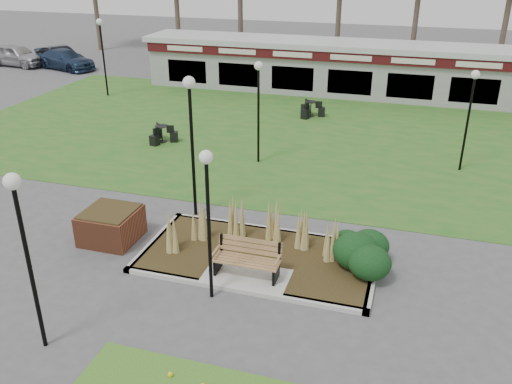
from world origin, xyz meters
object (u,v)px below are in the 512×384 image
(brick_planter, at_px, (111,225))
(lamp_post_near_right, at_px, (208,194))
(park_bench, at_px, (248,258))
(car_silver, at_px, (17,55))
(lamp_post_far_left, at_px, (102,40))
(lamp_post_mid_left, at_px, (258,90))
(bistro_set_b, at_px, (311,111))
(lamp_post_far_right, at_px, (471,99))
(bistro_set_a, at_px, (162,136))
(food_pavilion, at_px, (354,68))
(lamp_post_mid_right, at_px, (191,117))
(car_blue, at_px, (66,60))
(car_black, at_px, (61,57))
(lamp_post_near_left, at_px, (21,225))

(brick_planter, height_order, lamp_post_near_right, lamp_post_near_right)
(park_bench, bearing_deg, car_silver, 138.75)
(brick_planter, relative_size, lamp_post_far_left, 0.36)
(lamp_post_mid_left, xyz_separation_m, bistro_set_b, (0.71, 6.74, -2.62))
(lamp_post_far_right, xyz_separation_m, lamp_post_far_left, (-18.77, 5.95, 0.29))
(bistro_set_b, distance_m, car_silver, 23.11)
(lamp_post_far_left, bearing_deg, park_bench, -49.07)
(lamp_post_near_right, relative_size, lamp_post_far_left, 0.90)
(car_silver, bearing_deg, lamp_post_mid_left, -114.17)
(park_bench, height_order, bistro_set_a, park_bench)
(food_pavilion, distance_m, bistro_set_a, 12.76)
(park_bench, height_order, lamp_post_far_right, lamp_post_far_right)
(lamp_post_far_right, height_order, car_silver, lamp_post_far_right)
(lamp_post_far_left, height_order, bistro_set_b, lamp_post_far_left)
(park_bench, xyz_separation_m, food_pavilion, (0.00, 19.71, 0.89))
(lamp_post_mid_right, relative_size, car_blue, 0.97)
(park_bench, xyz_separation_m, lamp_post_mid_right, (-2.69, 2.95, 2.65))
(park_bench, relative_size, lamp_post_near_right, 0.45)
(car_silver, bearing_deg, car_black, -72.23)
(lamp_post_near_right, height_order, car_blue, lamp_post_near_right)
(park_bench, relative_size, bistro_set_a, 1.29)
(bistro_set_a, height_order, car_blue, car_blue)
(lamp_post_far_left, relative_size, bistro_set_a, 3.21)
(lamp_post_far_right, bearing_deg, lamp_post_near_right, -120.50)
(lamp_post_far_right, height_order, bistro_set_a, lamp_post_far_right)
(lamp_post_mid_left, bearing_deg, lamp_post_far_right, 10.65)
(lamp_post_far_right, distance_m, car_black, 28.78)
(brick_planter, distance_m, lamp_post_near_left, 5.23)
(lamp_post_far_left, xyz_separation_m, car_silver, (-10.41, 5.47, -2.33))
(lamp_post_mid_right, height_order, lamp_post_far_left, lamp_post_mid_right)
(lamp_post_near_right, distance_m, car_black, 30.08)
(lamp_post_mid_left, bearing_deg, car_blue, 143.86)
(food_pavilion, relative_size, bistro_set_a, 18.68)
(bistro_set_b, distance_m, car_blue, 19.34)
(brick_planter, bearing_deg, park_bench, -9.69)
(lamp_post_mid_left, bearing_deg, lamp_post_mid_right, -96.97)
(park_bench, height_order, food_pavilion, food_pavilion)
(brick_planter, relative_size, lamp_post_near_right, 0.39)
(lamp_post_mid_right, xyz_separation_m, car_black, (-17.85, 18.41, -2.55))
(park_bench, relative_size, lamp_post_far_left, 0.40)
(lamp_post_mid_left, height_order, car_silver, lamp_post_mid_left)
(lamp_post_mid_left, bearing_deg, lamp_post_near_left, -96.37)
(lamp_post_far_right, xyz_separation_m, bistro_set_b, (-6.90, 5.31, -2.52))
(car_black, bearing_deg, lamp_post_far_left, -106.89)
(lamp_post_mid_left, bearing_deg, brick_planter, -107.94)
(bistro_set_b, bearing_deg, bistro_set_a, -133.59)
(park_bench, distance_m, bistro_set_a, 11.25)
(lamp_post_far_left, distance_m, car_silver, 11.99)
(food_pavilion, distance_m, lamp_post_mid_right, 17.07)
(brick_planter, height_order, car_black, car_black)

